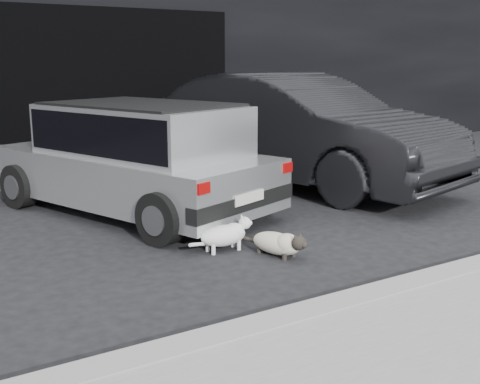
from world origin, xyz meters
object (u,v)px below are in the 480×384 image
cat_siamese (280,243)px  silver_hatchback (137,153)px  cat_white (226,234)px  second_car (294,129)px

cat_siamese → silver_hatchback: bearing=-93.4°
silver_hatchback → cat_white: 1.91m
second_car → cat_siamese: bearing=-143.0°
cat_white → silver_hatchback: bearing=-174.3°
silver_hatchback → second_car: bearing=-11.8°
second_car → cat_white: bearing=-152.2°
silver_hatchback → second_car: (2.57, 0.35, 0.09)m
second_car → cat_white: second_car is taller
silver_hatchback → second_car: 2.60m
second_car → cat_siamese: (-2.11, -2.59, -0.68)m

